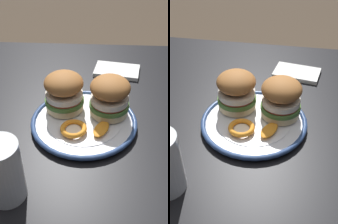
% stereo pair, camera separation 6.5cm
% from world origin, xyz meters
% --- Properties ---
extents(dining_table, '(1.25, 0.90, 0.76)m').
position_xyz_m(dining_table, '(0.00, 0.00, 0.65)').
color(dining_table, black).
rests_on(dining_table, ground).
extents(dinner_plate, '(0.26, 0.26, 0.02)m').
position_xyz_m(dinner_plate, '(0.02, 0.03, 0.77)').
color(dinner_plate, white).
rests_on(dinner_plate, dining_table).
extents(sandwich_half_left, '(0.11, 0.11, 0.10)m').
position_xyz_m(sandwich_half_left, '(0.07, -0.02, 0.82)').
color(sandwich_half_left, beige).
rests_on(sandwich_half_left, dinner_plate).
extents(sandwich_half_right, '(0.10, 0.10, 0.10)m').
position_xyz_m(sandwich_half_right, '(-0.05, -0.01, 0.82)').
color(sandwich_half_right, beige).
rests_on(sandwich_half_right, dinner_plate).
extents(orange_peel_curled, '(0.08, 0.08, 0.01)m').
position_xyz_m(orange_peel_curled, '(0.04, 0.07, 0.78)').
color(orange_peel_curled, orange).
rests_on(orange_peel_curled, dinner_plate).
extents(orange_peel_strip_long, '(0.05, 0.07, 0.01)m').
position_xyz_m(orange_peel_strip_long, '(-0.03, 0.06, 0.78)').
color(orange_peel_strip_long, orange).
rests_on(orange_peel_strip_long, dinner_plate).
extents(folded_napkin, '(0.15, 0.11, 0.01)m').
position_xyz_m(folded_napkin, '(-0.07, -0.24, 0.76)').
color(folded_napkin, white).
rests_on(folded_napkin, dining_table).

